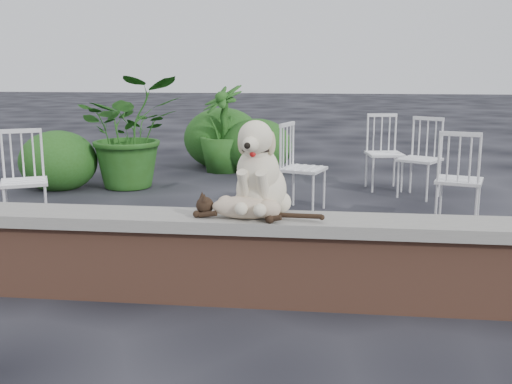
# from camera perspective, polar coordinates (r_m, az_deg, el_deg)

# --- Properties ---
(ground) EXTENTS (60.00, 60.00, 0.00)m
(ground) POSITION_cam_1_polar(r_m,az_deg,el_deg) (4.15, 10.67, -10.34)
(ground) COLOR black
(ground) RESTS_ON ground
(brick_wall) EXTENTS (6.00, 0.30, 0.50)m
(brick_wall) POSITION_cam_1_polar(r_m,az_deg,el_deg) (4.06, 10.81, -7.07)
(brick_wall) COLOR brown
(brick_wall) RESTS_ON ground
(capstone) EXTENTS (6.20, 0.40, 0.08)m
(capstone) POSITION_cam_1_polar(r_m,az_deg,el_deg) (3.98, 10.97, -3.12)
(capstone) COLOR slate
(capstone) RESTS_ON brick_wall
(dog) EXTENTS (0.51, 0.62, 0.64)m
(dog) POSITION_cam_1_polar(r_m,az_deg,el_deg) (4.00, 0.51, 2.44)
(dog) COLOR beige
(dog) RESTS_ON capstone
(cat) EXTENTS (1.01, 0.40, 0.17)m
(cat) POSITION_cam_1_polar(r_m,az_deg,el_deg) (3.91, -0.91, -1.31)
(cat) COLOR tan
(cat) RESTS_ON capstone
(chair_d) EXTENTS (0.77, 0.77, 0.94)m
(chair_d) POSITION_cam_1_polar(r_m,az_deg,el_deg) (7.46, 15.00, 3.07)
(chair_d) COLOR white
(chair_d) RESTS_ON ground
(chair_c) EXTENTS (0.69, 0.69, 0.94)m
(chair_c) POSITION_cam_1_polar(r_m,az_deg,el_deg) (6.22, 18.38, 1.19)
(chair_c) COLOR white
(chair_c) RESTS_ON ground
(chair_b) EXTENTS (0.65, 0.65, 0.94)m
(chair_b) POSITION_cam_1_polar(r_m,az_deg,el_deg) (7.83, 11.87, 3.62)
(chair_b) COLOR white
(chair_b) RESTS_ON ground
(chair_e) EXTENTS (0.70, 0.70, 0.94)m
(chair_e) POSITION_cam_1_polar(r_m,az_deg,el_deg) (6.56, 4.41, 2.29)
(chair_e) COLOR white
(chair_e) RESTS_ON ground
(chair_a) EXTENTS (0.75, 0.75, 0.94)m
(chair_a) POSITION_cam_1_polar(r_m,az_deg,el_deg) (6.22, -20.76, 1.03)
(chair_a) COLOR white
(chair_a) RESTS_ON ground
(potted_plant_a) EXTENTS (1.63, 1.55, 1.42)m
(potted_plant_a) POSITION_cam_1_polar(r_m,az_deg,el_deg) (7.97, -11.59, 5.51)
(potted_plant_a) COLOR #214D16
(potted_plant_a) RESTS_ON ground
(potted_plant_b) EXTENTS (0.99, 0.99, 1.26)m
(potted_plant_b) POSITION_cam_1_polar(r_m,az_deg,el_deg) (8.97, -3.12, 5.90)
(potted_plant_b) COLOR #214D16
(potted_plant_b) RESTS_ON ground
(shrubbery) EXTENTS (3.35, 3.01, 0.95)m
(shrubbery) POSITION_cam_1_polar(r_m,az_deg,el_deg) (8.96, -5.51, 4.29)
(shrubbery) COLOR #214D16
(shrubbery) RESTS_ON ground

